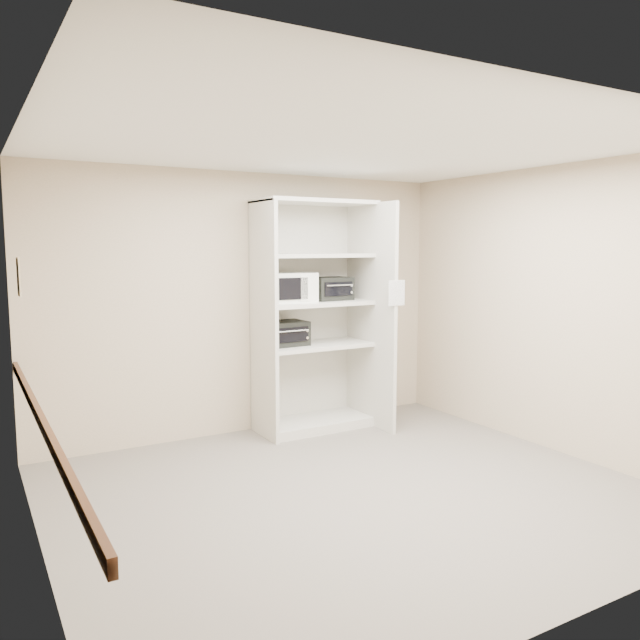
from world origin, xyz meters
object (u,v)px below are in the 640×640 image
shelving_unit (318,323)px  toaster_oven_lower (284,333)px  toaster_oven_upper (330,289)px  microwave (288,287)px

shelving_unit → toaster_oven_lower: shelving_unit is taller
toaster_oven_upper → microwave: bearing=178.0°
shelving_unit → toaster_oven_lower: bearing=172.5°
microwave → shelving_unit: bearing=-3.4°
microwave → toaster_oven_upper: 0.51m
toaster_oven_lower → shelving_unit: bearing=-9.4°
shelving_unit → microwave: (-0.34, 0.04, 0.39)m
shelving_unit → toaster_oven_upper: size_ratio=5.66×
microwave → toaster_oven_upper: microwave is taller
toaster_oven_upper → toaster_oven_lower: bearing=176.6°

